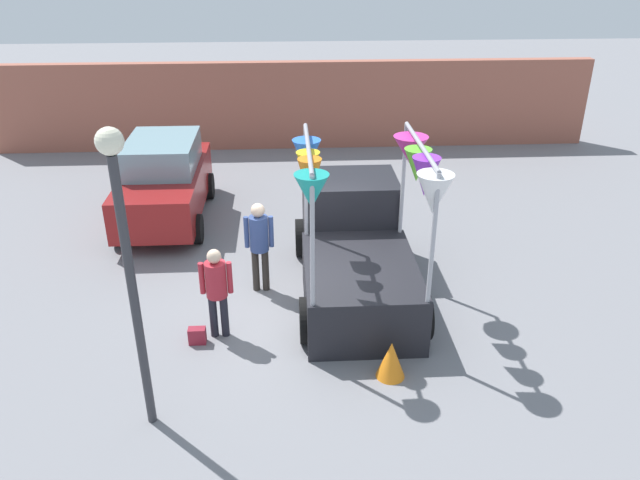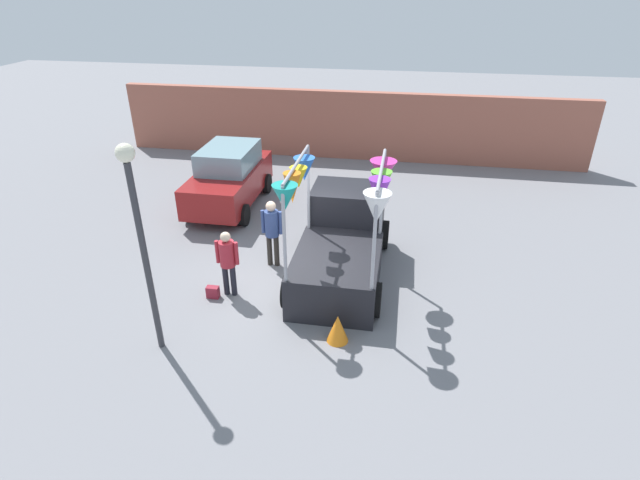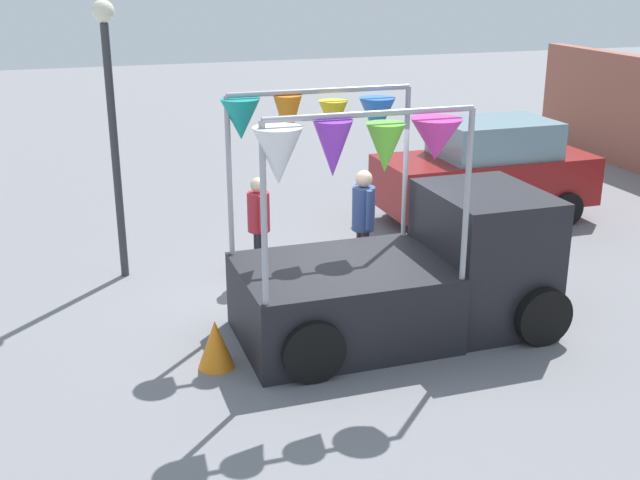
# 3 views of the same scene
# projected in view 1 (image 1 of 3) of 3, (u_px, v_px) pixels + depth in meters

# --- Properties ---
(ground_plane) EXTENTS (60.00, 60.00, 0.00)m
(ground_plane) POSITION_uv_depth(u_px,v_px,m) (306.00, 307.00, 11.14)
(ground_plane) COLOR slate
(vendor_truck) EXTENTS (2.38, 4.07, 3.10)m
(vendor_truck) POSITION_uv_depth(u_px,v_px,m) (355.00, 242.00, 11.38)
(vendor_truck) COLOR black
(vendor_truck) RESTS_ON ground
(parked_car) EXTENTS (1.88, 4.00, 1.88)m
(parked_car) POSITION_uv_depth(u_px,v_px,m) (164.00, 181.00, 14.14)
(parked_car) COLOR maroon
(parked_car) RESTS_ON ground
(person_customer) EXTENTS (0.53, 0.34, 1.59)m
(person_customer) POSITION_uv_depth(u_px,v_px,m) (216.00, 285.00, 9.93)
(person_customer) COLOR black
(person_customer) RESTS_ON ground
(person_vendor) EXTENTS (0.53, 0.34, 1.74)m
(person_vendor) POSITION_uv_depth(u_px,v_px,m) (259.00, 239.00, 11.21)
(person_vendor) COLOR #2D2823
(person_vendor) RESTS_ON ground
(handbag) EXTENTS (0.28, 0.16, 0.28)m
(handbag) POSITION_uv_depth(u_px,v_px,m) (197.00, 336.00, 10.10)
(handbag) COLOR maroon
(handbag) RESTS_ON ground
(street_lamp) EXTENTS (0.32, 0.32, 4.13)m
(street_lamp) POSITION_uv_depth(u_px,v_px,m) (126.00, 247.00, 7.37)
(street_lamp) COLOR #333338
(street_lamp) RESTS_ON ground
(brick_boundary_wall) EXTENTS (18.00, 0.36, 2.60)m
(brick_boundary_wall) POSITION_uv_depth(u_px,v_px,m) (294.00, 105.00, 18.85)
(brick_boundary_wall) COLOR #9E5947
(brick_boundary_wall) RESTS_ON ground
(folded_kite_bundle_tangerine) EXTENTS (0.61, 0.61, 0.60)m
(folded_kite_bundle_tangerine) POSITION_uv_depth(u_px,v_px,m) (391.00, 360.00, 9.28)
(folded_kite_bundle_tangerine) COLOR orange
(folded_kite_bundle_tangerine) RESTS_ON ground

